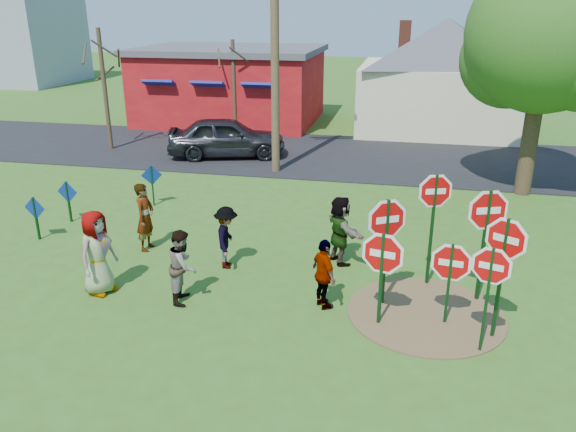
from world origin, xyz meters
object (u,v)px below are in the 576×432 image
stop_sign_c (504,252)px  person_a (97,253)px  stop_sign_b (434,202)px  suv (227,137)px  stop_sign_d (487,219)px  utility_pole (275,30)px  person_b (145,217)px  leafy_tree (549,42)px  stop_sign_a (382,260)px

stop_sign_c → person_a: bearing=-149.7°
stop_sign_b → suv: size_ratio=0.57×
suv → stop_sign_c: bearing=-158.2°
stop_sign_d → utility_pole: 11.39m
person_b → utility_pole: 8.97m
stop_sign_d → person_b: bearing=153.3°
person_a → leafy_tree: size_ratio=0.25×
stop_sign_c → suv: bearing=158.4°
person_a → person_b: person_a is taller
suv → utility_pole: (2.48, -1.73, 4.30)m
stop_sign_a → stop_sign_c: bearing=12.5°
stop_sign_a → stop_sign_b: stop_sign_b is taller
utility_pole → person_a: bearing=-99.1°
stop_sign_b → leafy_tree: 8.64m
utility_pole → leafy_tree: size_ratio=1.29×
stop_sign_a → leafy_tree: (4.38, 9.32, 3.49)m
person_b → leafy_tree: 13.15m
suv → leafy_tree: 12.29m
stop_sign_b → stop_sign_a: bearing=-135.5°
stop_sign_b → stop_sign_d: bearing=-45.8°
stop_sign_d → utility_pole: bearing=107.1°
stop_sign_c → person_a: 8.29m
suv → person_b: bearing=169.5°
stop_sign_d → leafy_tree: size_ratio=0.35×
stop_sign_b → person_a: bearing=176.0°
utility_pole → stop_sign_d: bearing=-53.6°
stop_sign_b → stop_sign_d: size_ratio=1.04×
suv → leafy_tree: size_ratio=0.63×
utility_pole → leafy_tree: utility_pole is taller
stop_sign_a → utility_pole: (-4.46, 10.18, 3.77)m
person_a → suv: bearing=18.2°
person_a → suv: (-0.86, 11.84, -0.10)m
stop_sign_c → suv: 15.05m
stop_sign_b → utility_pole: utility_pole is taller
stop_sign_a → stop_sign_b: size_ratio=0.77×
stop_sign_a → person_a: stop_sign_a is taller
leafy_tree → utility_pole: bearing=174.4°
stop_sign_c → stop_sign_d: (-0.15, 1.44, 0.08)m
stop_sign_d → person_a: (-8.10, -1.34, -0.92)m
stop_sign_c → stop_sign_a: bearing=-149.9°
person_b → suv: 9.49m
stop_sign_d → suv: 13.84m
person_b → leafy_tree: (10.49, 6.86, 4.00)m
person_b → leafy_tree: bearing=-55.1°
stop_sign_a → stop_sign_d: (2.02, 1.41, 0.48)m
stop_sign_a → leafy_tree: bearing=78.3°
stop_sign_c → utility_pole: utility_pole is taller
suv → leafy_tree: (11.32, -2.59, 4.03)m
stop_sign_d → person_a: stop_sign_d is taller
stop_sign_d → utility_pole: utility_pole is taller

